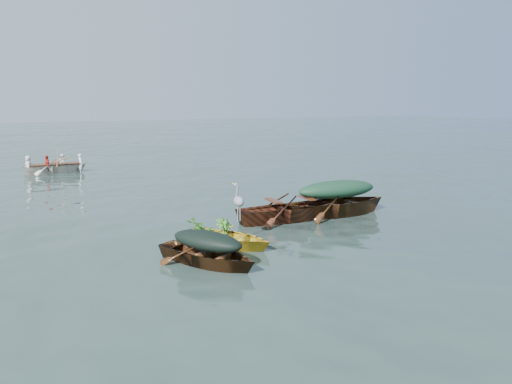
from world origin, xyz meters
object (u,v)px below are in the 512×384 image
(green_tarp_boat, at_px, (336,216))
(open_wooden_boat, at_px, (290,221))
(yellow_dinghy, at_px, (228,246))
(rowed_boat, at_px, (56,173))
(heron, at_px, (239,207))
(dark_covered_boat, at_px, (207,264))

(green_tarp_boat, relative_size, open_wooden_boat, 1.05)
(yellow_dinghy, distance_m, green_tarp_boat, 4.28)
(open_wooden_boat, bearing_deg, green_tarp_boat, -89.57)
(yellow_dinghy, relative_size, rowed_boat, 0.72)
(green_tarp_boat, distance_m, open_wooden_boat, 1.52)
(yellow_dinghy, distance_m, open_wooden_boat, 2.92)
(green_tarp_boat, distance_m, rowed_boat, 14.32)
(open_wooden_boat, bearing_deg, heron, 121.58)
(open_wooden_boat, distance_m, heron, 2.51)
(yellow_dinghy, distance_m, dark_covered_boat, 1.37)
(open_wooden_boat, height_order, heron, heron)
(green_tarp_boat, relative_size, rowed_boat, 1.18)
(dark_covered_boat, distance_m, open_wooden_boat, 4.24)
(open_wooden_boat, height_order, rowed_boat, open_wooden_boat)
(green_tarp_boat, xyz_separation_m, rowed_boat, (-6.67, 12.67, 0.00))
(yellow_dinghy, relative_size, open_wooden_boat, 0.64)
(rowed_boat, distance_m, heron, 14.13)
(yellow_dinghy, height_order, green_tarp_boat, green_tarp_boat)
(open_wooden_boat, bearing_deg, yellow_dinghy, 123.44)
(yellow_dinghy, bearing_deg, heron, 5.19)
(green_tarp_boat, bearing_deg, yellow_dinghy, 111.84)
(yellow_dinghy, relative_size, green_tarp_boat, 0.61)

